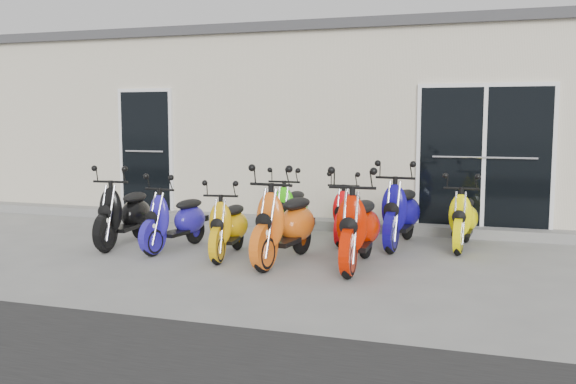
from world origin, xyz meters
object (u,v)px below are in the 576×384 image
scooter_front_orange_a (228,217)px  scooter_back_yellow (463,210)px  scooter_front_blue (175,211)px  scooter_front_black (124,205)px  scooter_front_orange_b (285,213)px  scooter_front_red (358,216)px  scooter_back_red (348,206)px  scooter_back_green (290,202)px  scooter_back_blue (401,203)px

scooter_front_orange_a → scooter_back_yellow: bearing=20.5°
scooter_front_blue → scooter_back_yellow: 3.94m
scooter_front_black → scooter_front_blue: bearing=-7.8°
scooter_front_orange_b → scooter_front_red: size_ratio=1.00×
scooter_front_blue → scooter_back_yellow: size_ratio=0.99×
scooter_front_orange_a → scooter_back_red: 1.95m
scooter_front_orange_a → scooter_front_red: size_ratio=0.83×
scooter_front_orange_b → scooter_back_green: bearing=111.8°
scooter_front_orange_a → scooter_back_red: (1.23, 1.51, 0.01)m
scooter_back_blue → scooter_back_yellow: 0.85m
scooter_front_orange_b → scooter_back_blue: size_ratio=1.02×
scooter_front_blue → scooter_back_red: size_ratio=1.01×
scooter_front_orange_b → scooter_front_blue: bearing=176.3°
scooter_front_blue → scooter_back_green: (1.22, 1.30, 0.01)m
scooter_back_yellow → scooter_back_green: bearing=-176.8°
scooter_back_red → scooter_back_blue: scooter_back_blue is taller
scooter_back_blue → scooter_back_green: bearing=-179.8°
scooter_front_blue → scooter_back_blue: bearing=31.5°
scooter_front_orange_a → scooter_front_orange_b: scooter_front_orange_b is taller
scooter_front_black → scooter_front_blue: (0.83, -0.04, -0.05)m
scooter_back_blue → scooter_front_orange_a: bearing=-141.7°
scooter_back_green → scooter_back_blue: (1.65, -0.10, 0.07)m
scooter_front_orange_a → scooter_front_red: 1.73m
scooter_front_orange_b → scooter_back_red: (0.43, 1.61, -0.10)m
scooter_front_orange_a → scooter_back_blue: size_ratio=0.84×
scooter_front_orange_b → scooter_front_red: bearing=7.5°
scooter_front_black → scooter_front_red: scooter_front_red is taller
scooter_back_green → scooter_back_red: 0.88m
scooter_front_orange_b → scooter_back_yellow: 2.60m
scooter_back_red → scooter_front_orange_b: bearing=-105.8°
scooter_front_red → scooter_front_black: bearing=173.5°
scooter_front_black → scooter_back_green: bearing=26.3°
scooter_front_red → scooter_back_blue: scooter_front_red is taller
scooter_front_black → scooter_back_red: size_ratio=1.10×
scooter_front_black → scooter_back_green: size_ratio=1.07×
scooter_front_black → scooter_back_red: (2.92, 1.29, -0.05)m
scooter_back_red → scooter_back_blue: 0.79m
scooter_front_black → scooter_front_orange_a: (1.69, -0.23, -0.06)m
scooter_front_blue → scooter_back_blue: (2.87, 1.20, 0.08)m
scooter_front_red → scooter_back_green: scooter_front_red is taller
scooter_front_blue → scooter_back_green: scooter_back_green is taller
scooter_back_green → scooter_front_black: bearing=-151.0°
scooter_back_blue → scooter_back_yellow: (0.84, 0.11, -0.08)m
scooter_front_orange_b → scooter_back_blue: bearing=57.0°
scooter_back_yellow → scooter_front_red: bearing=-122.7°
scooter_front_black → scooter_back_yellow: bearing=10.4°
scooter_front_orange_a → scooter_front_red: scooter_front_red is taller
scooter_front_black → scooter_front_orange_a: bearing=-12.9°
scooter_front_blue → scooter_back_yellow: (3.71, 1.31, 0.00)m
scooter_front_red → scooter_front_orange_a: bearing=176.0°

